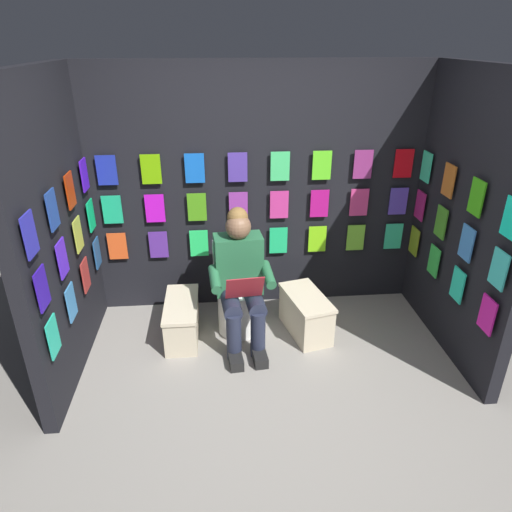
{
  "coord_description": "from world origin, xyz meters",
  "views": [
    {
      "loc": [
        0.38,
        2.4,
        2.43
      ],
      "look_at": [
        0.09,
        -0.89,
        0.85
      ],
      "focal_mm": 32.24,
      "sensor_mm": 36.0,
      "label": 1
    }
  ],
  "objects_px": {
    "comic_longbox_near": "(306,314)",
    "person_reading": "(241,279)",
    "comic_longbox_far": "(182,319)",
    "toilet": "(238,294)"
  },
  "relations": [
    {
      "from": "toilet",
      "to": "person_reading",
      "type": "relative_size",
      "value": 0.65
    },
    {
      "from": "toilet",
      "to": "comic_longbox_near",
      "type": "distance_m",
      "value": 0.64
    },
    {
      "from": "comic_longbox_near",
      "to": "person_reading",
      "type": "bearing_deg",
      "value": -7.73
    },
    {
      "from": "person_reading",
      "to": "comic_longbox_near",
      "type": "distance_m",
      "value": 0.71
    },
    {
      "from": "person_reading",
      "to": "comic_longbox_near",
      "type": "height_order",
      "value": "person_reading"
    },
    {
      "from": "comic_longbox_far",
      "to": "comic_longbox_near",
      "type": "bearing_deg",
      "value": 178.38
    },
    {
      "from": "toilet",
      "to": "comic_longbox_far",
      "type": "bearing_deg",
      "value": 9.99
    },
    {
      "from": "comic_longbox_near",
      "to": "comic_longbox_far",
      "type": "height_order",
      "value": "comic_longbox_near"
    },
    {
      "from": "comic_longbox_far",
      "to": "toilet",
      "type": "bearing_deg",
      "value": -164.87
    },
    {
      "from": "comic_longbox_far",
      "to": "person_reading",
      "type": "bearing_deg",
      "value": 170.18
    }
  ]
}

